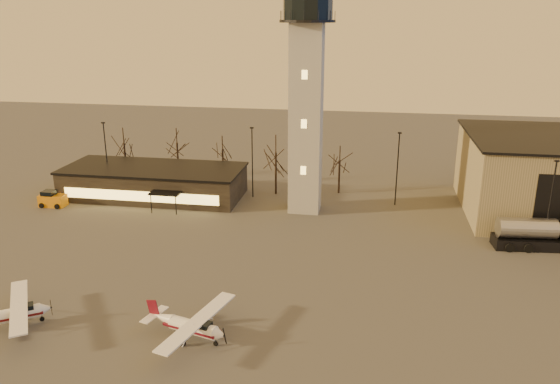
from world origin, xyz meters
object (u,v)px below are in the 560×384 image
Objects in this scene: cessna_rear at (16,316)px; fuel_truck at (537,236)px; cessna_front at (195,330)px; service_cart at (52,200)px; control_tower at (306,87)px; terminal at (154,182)px.

fuel_truck reaches higher than cessna_rear.
cessna_front is at bearing -31.86° from cessna_rear.
fuel_truck is 61.36m from service_cart.
control_tower is 3.71× the size of cessna_rear.
cessna_front is 39.91m from fuel_truck.
service_cart is at bearing 171.66° from fuel_truck.
control_tower is 3.37× the size of fuel_truck.
terminal is 2.60× the size of cessna_front.
cessna_rear is 0.91× the size of fuel_truck.
cessna_front is 15.37m from cessna_rear.
cessna_rear is at bearing -86.86° from terminal.
control_tower is at bearing 158.30° from fuel_truck.
terminal is at bearing 59.24° from cessna_rear.
terminal is 34.80m from cessna_rear.
terminal is (-21.99, 1.98, -14.17)m from control_tower.
cessna_rear is (-15.36, -0.55, -0.01)m from cessna_front.
terminal reaches higher than service_cart.
terminal is 2.89× the size of cessna_rear.
cessna_front is at bearing -98.36° from control_tower.
cessna_rear is (-20.09, -32.74, -15.41)m from control_tower.
cessna_rear is at bearing -157.45° from fuel_truck.
terminal is 38.31m from cessna_front.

